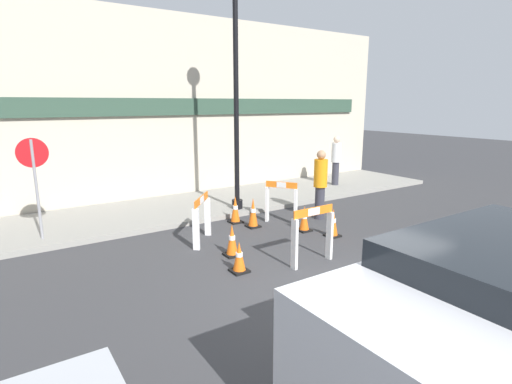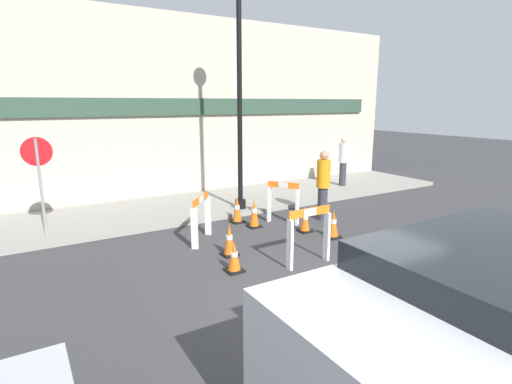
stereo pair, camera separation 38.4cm
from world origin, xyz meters
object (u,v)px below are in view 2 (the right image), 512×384
Objects in this scene: stop_sign at (39,171)px; parked_car_1 at (494,323)px; streetlamp_post at (239,67)px; person_worker at (323,183)px; person_pedestrian at (343,159)px.

stop_sign is 0.51× the size of parked_car_1.
streetlamp_post reaches higher than person_worker.
person_worker reaches higher than parked_car_1.
person_worker is 6.57m from parked_car_1.
stop_sign is 1.25× the size of person_pedestrian.
streetlamp_post reaches higher than stop_sign.
streetlamp_post is 2.74× the size of stop_sign.
person_worker is at bearing 165.75° from stop_sign.
person_pedestrian is 10.33m from parked_car_1.
stop_sign is 8.32m from parked_car_1.
parked_car_1 is at bearing 114.69° from stop_sign.
streetlamp_post is 3.29× the size of person_worker.
person_pedestrian is at bearing 10.87° from streetlamp_post.
person_pedestrian reaches higher than parked_car_1.
stop_sign is (-4.70, 0.14, -2.27)m from streetlamp_post.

